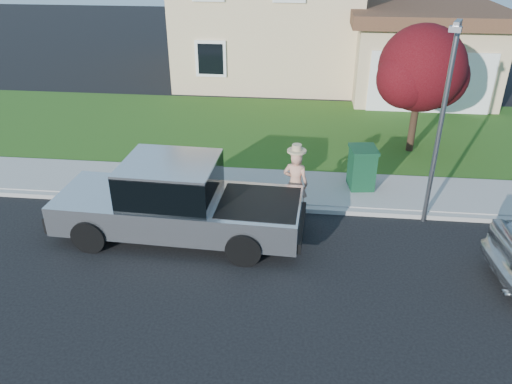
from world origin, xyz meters
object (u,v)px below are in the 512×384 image
Objects in this scene: street_lamp at (442,116)px; trash_bin at (362,167)px; ornamental_tree at (423,72)px; pickup_truck at (178,202)px; woman at (295,182)px.

trash_bin is at bearing 155.28° from street_lamp.
ornamental_tree is 3.89m from trash_bin.
trash_bin is at bearing 34.01° from pickup_truck.
street_lamp is (5.81, 1.24, 1.85)m from pickup_truck.
woman is 5.84m from ornamental_tree.
ornamental_tree is (3.55, 4.31, 1.71)m from woman.
woman reaches higher than pickup_truck.
ornamental_tree is at bearing -116.64° from woman.
ornamental_tree is at bearing 44.25° from pickup_truck.
street_lamp is at bearing -95.05° from ornamental_tree.
trash_bin is 2.87m from street_lamp.
street_lamp is (3.17, -0.04, 1.83)m from woman.
ornamental_tree is 0.82× the size of street_lamp.
woman is at bearing -129.52° from ornamental_tree.
woman is 0.48× the size of ornamental_tree.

